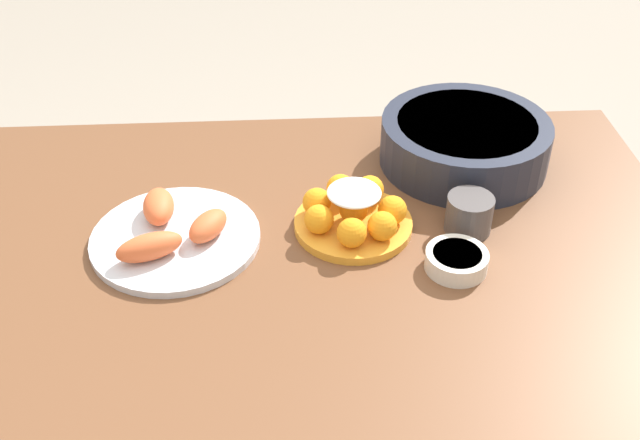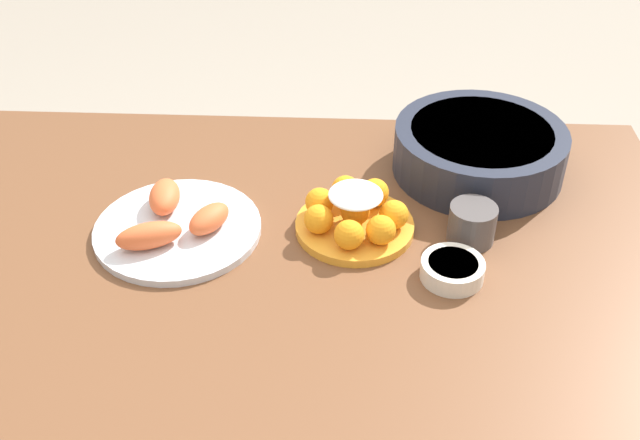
% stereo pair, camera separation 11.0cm
% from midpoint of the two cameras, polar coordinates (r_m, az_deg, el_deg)
% --- Properties ---
extents(dining_table, '(1.46, 0.92, 0.71)m').
position_cam_midpoint_polar(dining_table, '(1.37, -4.81, -4.97)').
color(dining_table, brown).
rests_on(dining_table, ground_plane).
extents(cake_plate, '(0.21, 0.21, 0.09)m').
position_cam_midpoint_polar(cake_plate, '(1.34, 0.19, 0.45)').
color(cake_plate, gold).
rests_on(cake_plate, dining_table).
extents(serving_bowl, '(0.34, 0.34, 0.10)m').
position_cam_midpoint_polar(serving_bowl, '(1.53, 8.93, 5.91)').
color(serving_bowl, '#232838').
rests_on(serving_bowl, dining_table).
extents(sauce_bowl, '(0.11, 0.11, 0.03)m').
position_cam_midpoint_polar(sauce_bowl, '(1.27, 7.93, -3.12)').
color(sauce_bowl, silver).
rests_on(sauce_bowl, dining_table).
extents(seafood_platter, '(0.30, 0.30, 0.06)m').
position_cam_midpoint_polar(seafood_platter, '(1.35, -13.43, -1.11)').
color(seafood_platter, silver).
rests_on(seafood_platter, dining_table).
extents(cup_far, '(0.08, 0.08, 0.07)m').
position_cam_midpoint_polar(cup_far, '(1.35, 9.01, 0.37)').
color(cup_far, '#4C4747').
rests_on(cup_far, dining_table).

